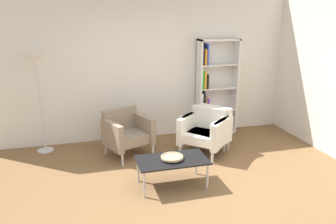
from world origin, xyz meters
TOP-DOWN VIEW (x-y plane):
  - ground_plane at (0.00, 0.00)m, footprint 8.32×8.32m
  - plaster_back_panel at (0.00, 2.46)m, footprint 6.40×0.12m
  - bookshelf_tall at (1.26, 2.25)m, footprint 0.80×0.30m
  - coffee_table_low at (-0.12, 0.35)m, footprint 1.00×0.56m
  - decorative_bowl at (-0.12, 0.35)m, footprint 0.32×0.32m
  - armchair_near_window at (-0.58, 1.62)m, footprint 0.90×0.87m
  - armchair_spare_guest at (0.74, 1.32)m, footprint 0.95×0.95m
  - armchair_by_bookshelf at (0.83, 1.39)m, footprint 0.94×0.95m
  - floor_lamp_torchiere at (-1.97, 2.13)m, footprint 0.32×0.32m

SIDE VIEW (x-z plane):
  - ground_plane at x=0.00m, z-range 0.00..0.00m
  - coffee_table_low at x=-0.12m, z-range 0.17..0.57m
  - armchair_near_window at x=-0.58m, z-range 0.02..0.80m
  - armchair_spare_guest at x=0.74m, z-range 0.02..0.80m
  - armchair_by_bookshelf at x=0.83m, z-range 0.02..0.80m
  - decorative_bowl at x=-0.12m, z-range 0.41..0.46m
  - bookshelf_tall at x=1.26m, z-range -0.01..1.89m
  - floor_lamp_torchiere at x=-1.97m, z-range 0.58..2.32m
  - plaster_back_panel at x=0.00m, z-range 0.00..2.90m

